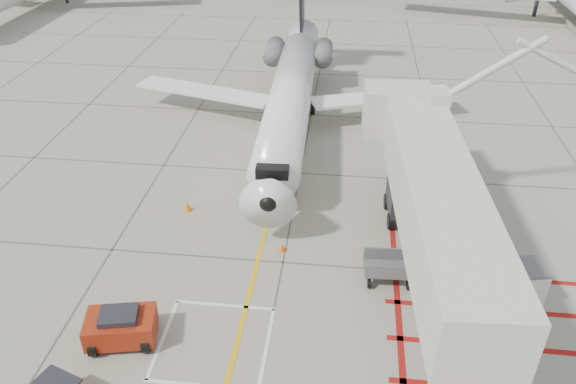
# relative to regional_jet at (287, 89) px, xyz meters

# --- Properties ---
(ground_plane) EXTENTS (260.00, 260.00, 0.00)m
(ground_plane) POSITION_rel_regional_jet_xyz_m (1.14, -15.40, -3.71)
(ground_plane) COLOR gray
(ground_plane) RESTS_ON ground
(regional_jet) EXTENTS (23.33, 29.01, 7.43)m
(regional_jet) POSITION_rel_regional_jet_xyz_m (0.00, 0.00, 0.00)
(regional_jet) COLOR white
(regional_jet) RESTS_ON ground_plane
(jet_bridge) EXTENTS (10.03, 19.22, 7.48)m
(jet_bridge) POSITION_rel_regional_jet_xyz_m (7.34, -13.11, 0.03)
(jet_bridge) COLOR silver
(jet_bridge) RESTS_ON ground_plane
(pushback_tug) EXTENTS (2.81, 2.07, 1.48)m
(pushback_tug) POSITION_rel_regional_jet_xyz_m (-4.31, -16.68, -2.97)
(pushback_tug) COLOR maroon
(pushback_tug) RESTS_ON ground_plane
(baggage_cart) EXTENTS (2.14, 1.41, 1.31)m
(baggage_cart) POSITION_rel_regional_jet_xyz_m (5.76, -12.07, -3.06)
(baggage_cart) COLOR #515055
(baggage_cart) RESTS_ON ground_plane
(ground_power_unit) EXTENTS (2.57, 1.81, 1.86)m
(ground_power_unit) POSITION_rel_regional_jet_xyz_m (10.59, -12.89, -2.78)
(ground_power_unit) COLOR silver
(ground_power_unit) RESTS_ON ground_plane
(cone_nose) EXTENTS (0.39, 0.39, 0.54)m
(cone_nose) POSITION_rel_regional_jet_xyz_m (-4.22, -7.83, -3.44)
(cone_nose) COLOR orange
(cone_nose) RESTS_ON ground_plane
(cone_side) EXTENTS (0.32, 0.32, 0.44)m
(cone_side) POSITION_rel_regional_jet_xyz_m (1.00, -10.57, -3.49)
(cone_side) COLOR #E9590C
(cone_side) RESTS_ON ground_plane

